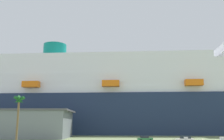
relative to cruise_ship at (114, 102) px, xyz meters
name	(u,v)px	position (x,y,z in m)	size (l,w,h in m)	color
ground_plane	(126,138)	(5.04, -39.08, -16.76)	(600.00, 600.00, 0.00)	#66754C
cruise_ship	(114,102)	(0.00, 0.00, 0.00)	(259.77, 47.81, 56.79)	#1E2D4C
palm_tree	(19,104)	(-22.99, -73.73, -6.97)	(3.00, 2.97, 11.96)	brown
parked_car_white_van	(185,139)	(20.53, -63.88, -15.93)	(4.94, 2.52, 1.58)	white
parked_car_green_wagon	(145,139)	(9.73, -60.86, -15.93)	(4.46, 2.51, 1.58)	#2D723F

